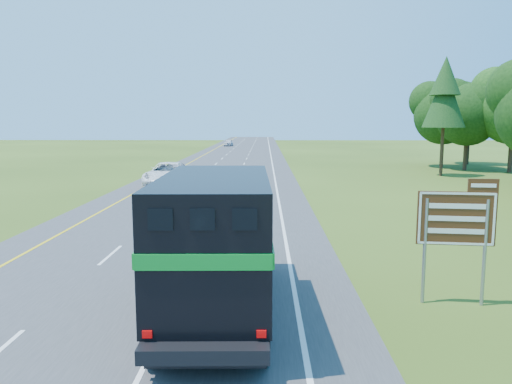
# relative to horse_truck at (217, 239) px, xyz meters

# --- Properties ---
(road) EXTENTS (15.00, 260.00, 0.04)m
(road) POSITION_rel_horse_truck_xyz_m (-3.18, 36.06, -2.17)
(road) COLOR #38383A
(road) RESTS_ON ground
(lane_markings) EXTENTS (11.15, 260.00, 0.01)m
(lane_markings) POSITION_rel_horse_truck_xyz_m (-3.18, 36.06, -2.14)
(lane_markings) COLOR yellow
(lane_markings) RESTS_ON road
(horse_truck) EXTENTS (3.07, 9.14, 4.02)m
(horse_truck) POSITION_rel_horse_truck_xyz_m (0.00, 0.00, 0.00)
(horse_truck) COLOR black
(horse_truck) RESTS_ON road
(white_suv) EXTENTS (3.37, 7.19, 1.99)m
(white_suv) POSITION_rel_horse_truck_xyz_m (-6.90, 28.40, -1.15)
(white_suv) COLOR white
(white_suv) RESTS_ON road
(far_car) EXTENTS (2.01, 4.28, 1.42)m
(far_car) POSITION_rel_horse_truck_xyz_m (-6.85, 98.60, -1.44)
(far_car) COLOR silver
(far_car) RESTS_ON road
(exit_sign) EXTENTS (2.26, 0.33, 3.84)m
(exit_sign) POSITION_rel_horse_truck_xyz_m (7.08, 0.81, 0.31)
(exit_sign) COLOR gray
(exit_sign) RESTS_ON ground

